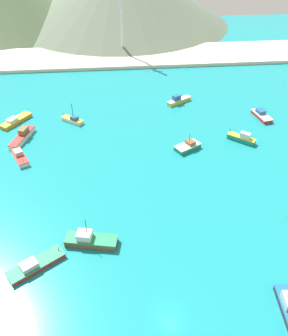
{
  "coord_description": "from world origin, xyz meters",
  "views": [
    {
      "loc": [
        -7.09,
        -31.42,
        53.68
      ],
      "look_at": [
        -0.52,
        38.73,
        0.35
      ],
      "focal_mm": 39.31,
      "sensor_mm": 36.0,
      "label": 1
    }
  ],
  "objects": [
    {
      "name": "fishing_boat_2",
      "position": [
        11.63,
        46.37,
        0.79
      ],
      "size": [
        7.42,
        6.1,
        4.57
      ],
      "color": "#198466",
      "rests_on": "ground"
    },
    {
      "name": "fishing_boat_10",
      "position": [
        -12.83,
        16.45,
        0.96
      ],
      "size": [
        10.31,
        5.09,
        6.22
      ],
      "color": "brown",
      "rests_on": "ground"
    },
    {
      "name": "radio_tower",
      "position": [
        -1.98,
        115.39,
        18.37
      ],
      "size": [
        3.6,
        2.88,
        36.02
      ],
      "color": "silver",
      "rests_on": "ground"
    },
    {
      "name": "beach_strip",
      "position": [
        0.0,
        112.73,
        0.6
      ],
      "size": [
        247.0,
        23.67,
        1.2
      ],
      "primitive_type": "cube",
      "color": "beige",
      "rests_on": "ground"
    },
    {
      "name": "fishing_boat_7",
      "position": [
        36.37,
        60.68,
        0.78
      ],
      "size": [
        4.39,
        8.12,
        2.26
      ],
      "color": "red",
      "rests_on": "ground"
    },
    {
      "name": "fishing_boat_3",
      "position": [
        -31.81,
        54.93,
        0.95
      ],
      "size": [
        5.65,
        11.19,
        2.84
      ],
      "color": "silver",
      "rests_on": "ground"
    },
    {
      "name": "fishing_boat_9",
      "position": [
        26.63,
        48.56,
        1.02
      ],
      "size": [
        7.03,
        6.33,
        2.91
      ],
      "color": "#198466",
      "rests_on": "ground"
    },
    {
      "name": "fishing_boat_4",
      "position": [
        13.53,
        72.23,
        0.93
      ],
      "size": [
        8.28,
        6.04,
        2.8
      ],
      "color": "gold",
      "rests_on": "ground"
    },
    {
      "name": "fishing_boat_5",
      "position": [
        -22.47,
        11.82,
        0.63
      ],
      "size": [
        10.3,
        8.36,
        1.84
      ],
      "color": "red",
      "rests_on": "ground"
    },
    {
      "name": "ground",
      "position": [
        0.0,
        30.0,
        -0.25
      ],
      "size": [
        260.0,
        280.0,
        0.5
      ],
      "color": "teal"
    },
    {
      "name": "fishing_boat_13",
      "position": [
        -30.93,
        45.63,
        0.8
      ],
      "size": [
        5.61,
        7.96,
        2.37
      ],
      "color": "silver",
      "rests_on": "ground"
    },
    {
      "name": "fishing_boat_12",
      "position": [
        -18.95,
        63.2,
        0.72
      ],
      "size": [
        6.79,
        5.93,
        6.01
      ],
      "color": "silver",
      "rests_on": "ground"
    },
    {
      "name": "fishing_boat_11",
      "position": [
        -35.34,
        64.36,
        0.69
      ],
      "size": [
        8.24,
        9.77,
        1.92
      ],
      "color": "orange",
      "rests_on": "ground"
    }
  ]
}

